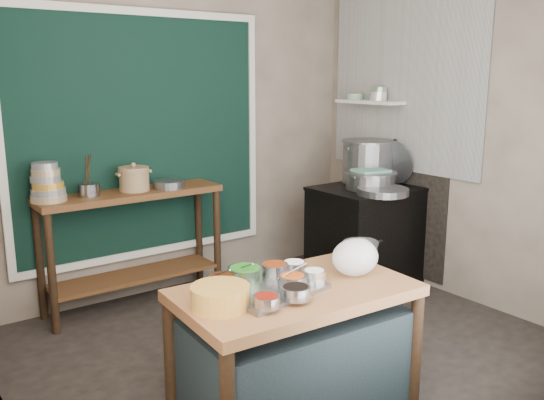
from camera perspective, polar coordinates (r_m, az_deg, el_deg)
floor at (r=4.16m, az=1.20°, el=-14.21°), size 3.50×3.00×0.02m
back_wall at (r=5.02m, az=-9.30°, el=7.06°), size 3.50×0.02×2.80m
right_wall at (r=5.01m, az=17.62°, el=6.63°), size 0.02×3.00×2.80m
curtain_panel at (r=4.84m, az=-12.77°, el=6.14°), size 2.10×0.02×1.90m
curtain_frame at (r=4.84m, az=-12.72°, el=6.13°), size 2.22×0.03×2.02m
tile_panel at (r=5.31m, az=12.92°, el=12.06°), size 0.02×1.70×1.70m
soot_patch at (r=5.51m, az=11.60°, el=0.05°), size 0.01×1.30×1.30m
wall_shelf at (r=5.45m, az=9.65°, el=9.56°), size 0.22×0.70×0.03m
prep_table at (r=3.22m, az=2.27°, el=-14.89°), size 1.29×0.79×0.75m
back_counter at (r=4.77m, az=-13.56°, el=-4.75°), size 1.45×0.40×0.95m
stove_block at (r=5.23m, az=9.39°, el=-3.62°), size 0.90×0.68×0.85m
stove_top at (r=5.13m, az=9.56°, el=1.11°), size 0.92×0.69×0.03m
condiment_tray at (r=3.00m, az=-0.22°, el=-8.90°), size 0.59×0.46×0.02m
condiment_bowls at (r=3.02m, az=-0.34°, el=-7.84°), size 0.60×0.52×0.07m
yellow_basin at (r=2.81m, az=-5.14°, el=-9.54°), size 0.37×0.37×0.11m
saucepan at (r=3.51m, az=8.76°, el=-5.03°), size 0.26×0.26×0.12m
plastic_bag_a at (r=3.25m, az=8.24°, el=-5.62°), size 0.35×0.33×0.21m
plastic_bag_b at (r=3.43m, az=8.53°, el=-5.10°), size 0.24×0.21×0.16m
bowl_stack at (r=4.45m, az=-21.39°, el=1.47°), size 0.25×0.25×0.29m
utensil_cup at (r=4.54m, az=-17.69°, el=0.96°), size 0.17×0.17×0.10m
ceramic_crock at (r=4.66m, az=-13.50°, el=1.94°), size 0.28×0.28×0.17m
wide_bowl at (r=4.71m, az=-10.19°, el=1.54°), size 0.29×0.29×0.06m
stock_pot at (r=5.31m, az=9.47°, el=3.79°), size 0.55×0.55×0.39m
pot_lid at (r=5.27m, az=11.84°, el=3.69°), size 0.20×0.42×0.40m
steamer at (r=5.03m, az=9.74°, el=1.94°), size 0.49×0.49×0.15m
green_cloth at (r=5.02m, az=9.78°, el=2.89°), size 0.32×0.27×0.02m
shallow_pan at (r=4.81m, az=10.92°, el=0.85°), size 0.51×0.51×0.06m
shelf_bowl_stack at (r=5.37m, az=10.51°, el=10.26°), size 0.15×0.15×0.12m
shelf_bowl_green at (r=5.58m, az=8.22°, el=10.11°), size 0.16×0.16×0.06m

